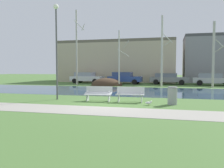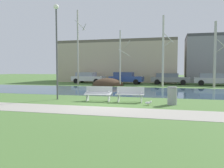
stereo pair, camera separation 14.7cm
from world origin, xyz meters
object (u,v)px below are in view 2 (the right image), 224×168
object	(u,v)px
seagull	(148,103)
parked_hatch_third_grey	(170,78)
bench_left	(98,93)
streetlamp	(57,37)
trash_bin	(172,95)
parked_sedan_second_blue	(126,78)
parked_van_nearest_white	(88,77)
parked_wagon_fourth_silver	(214,79)
bench_right	(130,94)

from	to	relation	value
seagull	parked_hatch_third_grey	bearing A→B (deg)	87.55
bench_left	streetlamp	distance (m)	4.35
trash_bin	parked_sedan_second_blue	size ratio (longest dim) A/B	0.22
parked_van_nearest_white	parked_wagon_fourth_silver	bearing A→B (deg)	-2.37
parked_wagon_fourth_silver	streetlamp	bearing A→B (deg)	-125.38
bench_left	parked_sedan_second_blue	xyz separation A→B (m)	(-1.68, 16.46, 0.32)
trash_bin	parked_sedan_second_blue	xyz separation A→B (m)	(-5.92, 16.84, 0.30)
bench_left	parked_hatch_third_grey	world-z (taller)	parked_hatch_third_grey
parked_van_nearest_white	seagull	bearing A→B (deg)	-60.57
trash_bin	parked_wagon_fourth_silver	bearing A→B (deg)	74.68
bench_left	parked_wagon_fourth_silver	size ratio (longest dim) A/B	0.35
seagull	bench_left	bearing A→B (deg)	163.43
streetlamp	bench_right	bearing A→B (deg)	-1.10
seagull	parked_hatch_third_grey	size ratio (longest dim) A/B	0.08
bench_right	parked_van_nearest_white	world-z (taller)	parked_van_nearest_white
streetlamp	parked_van_nearest_white	distance (m)	17.72
bench_right	parked_hatch_third_grey	xyz separation A→B (m)	(1.91, 16.98, 0.28)
bench_left	parked_wagon_fourth_silver	world-z (taller)	parked_wagon_fourth_silver
parked_hatch_third_grey	bench_right	bearing A→B (deg)	-96.42
bench_left	parked_van_nearest_white	distance (m)	18.40
seagull	parked_sedan_second_blue	world-z (taller)	parked_sedan_second_blue
bench_left	seagull	bearing A→B (deg)	-16.57
bench_left	parked_hatch_third_grey	bearing A→B (deg)	77.34
streetlamp	parked_hatch_third_grey	xyz separation A→B (m)	(6.54, 16.89, -3.12)
streetlamp	parked_van_nearest_white	xyz separation A→B (m)	(-4.33, 16.91, -3.08)
parked_van_nearest_white	parked_wagon_fourth_silver	world-z (taller)	parked_van_nearest_white
seagull	parked_sedan_second_blue	distance (m)	18.02
parked_hatch_third_grey	parked_sedan_second_blue	bearing A→B (deg)	-174.63
parked_wagon_fourth_silver	bench_right	bearing A→B (deg)	-112.94
streetlamp	parked_hatch_third_grey	bearing A→B (deg)	68.85
bench_right	streetlamp	world-z (taller)	streetlamp
trash_bin	seagull	xyz separation A→B (m)	(-1.19, -0.54, -0.36)
trash_bin	parked_wagon_fourth_silver	world-z (taller)	parked_wagon_fourth_silver
parked_wagon_fourth_silver	bench_left	bearing A→B (deg)	-118.36
bench_left	bench_right	size ratio (longest dim) A/B	1.00
trash_bin	parked_hatch_third_grey	distance (m)	17.36
bench_left	streetlamp	world-z (taller)	streetlamp
seagull	parked_van_nearest_white	distance (m)	20.56
bench_left	parked_sedan_second_blue	bearing A→B (deg)	95.84
parked_sedan_second_blue	bench_left	bearing A→B (deg)	-84.16
parked_sedan_second_blue	streetlamp	bearing A→B (deg)	-93.63
bench_right	trash_bin	bearing A→B (deg)	-9.05
trash_bin	parked_sedan_second_blue	distance (m)	17.85
bench_left	trash_bin	size ratio (longest dim) A/B	1.70
parked_van_nearest_white	parked_sedan_second_blue	distance (m)	5.39
parked_van_nearest_white	streetlamp	bearing A→B (deg)	-75.64
trash_bin	parked_wagon_fourth_silver	xyz separation A→B (m)	(4.58, 16.71, 0.26)
parked_van_nearest_white	parked_wagon_fourth_silver	xyz separation A→B (m)	(15.87, -0.66, -0.03)
parked_sedan_second_blue	seagull	bearing A→B (deg)	-74.75
bench_right	parked_hatch_third_grey	distance (m)	17.09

